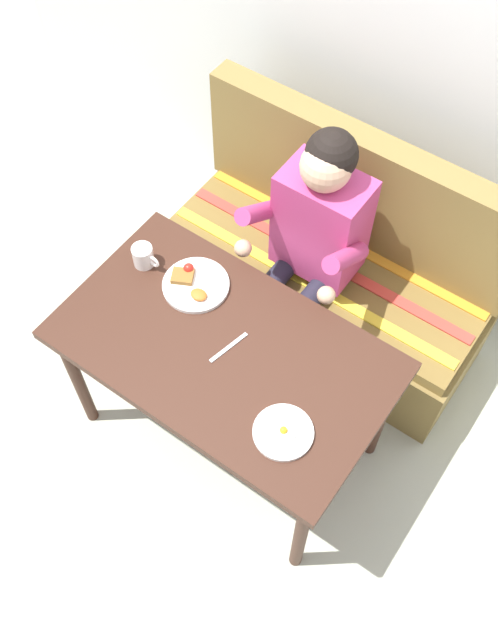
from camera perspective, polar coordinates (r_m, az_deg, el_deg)
ground_plane at (r=3.17m, az=-1.59°, el=-8.91°), size 8.00×8.00×0.00m
back_wall at (r=2.89m, az=14.06°, el=21.98°), size 4.40×0.10×2.60m
table at (r=2.59m, az=-1.93°, el=-3.13°), size 1.20×0.70×0.73m
couch at (r=3.22m, az=6.38°, el=3.75°), size 1.44×0.56×1.00m
person at (r=2.80m, az=4.98°, el=6.57°), size 0.45×0.61×1.21m
plate_breakfast at (r=2.66m, az=-4.38°, el=2.89°), size 0.25×0.25×0.05m
plate_eggs at (r=2.37m, az=2.75°, el=-8.93°), size 0.20×0.20×0.04m
coffee_mug at (r=2.72m, az=-8.43°, el=5.10°), size 0.12×0.08×0.09m
fork at (r=2.52m, az=-1.64°, el=-2.20°), size 0.05×0.17×0.00m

